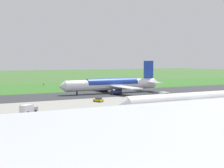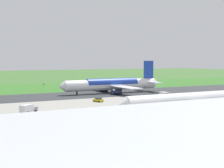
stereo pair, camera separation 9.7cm
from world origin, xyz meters
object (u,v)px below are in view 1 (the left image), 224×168
at_px(airliner_parked_mid, 191,100).
at_px(service_truck_baggage, 28,109).
at_px(traffic_cone_orange, 35,89).
at_px(service_truck_fuel, 165,95).
at_px(service_car_ops, 98,100).
at_px(airliner_main, 113,84).
at_px(no_stopping_sign, 44,86).

xyz_separation_m(airliner_parked_mid, service_truck_baggage, (43.12, -23.32, -2.60)).
bearing_deg(service_truck_baggage, traffic_cone_orange, -106.29).
xyz_separation_m(service_truck_fuel, traffic_cone_orange, (37.03, -68.46, -1.13)).
xyz_separation_m(service_truck_baggage, service_car_ops, (-30.47, -14.27, -0.56)).
distance_m(airliner_main, service_truck_fuel, 31.50).
relative_size(service_car_ops, traffic_cone_orange, 8.27).
relative_size(service_car_ops, no_stopping_sign, 1.64).
xyz_separation_m(service_truck_baggage, service_truck_fuel, (-60.35, -11.32, 0.00)).
bearing_deg(service_car_ops, traffic_cone_orange, -83.77).
bearing_deg(no_stopping_sign, service_car_ops, 90.64).
relative_size(service_truck_fuel, service_car_ops, 1.29).
relative_size(service_truck_baggage, traffic_cone_orange, 11.04).
distance_m(service_truck_baggage, no_stopping_sign, 88.77).
height_order(airliner_main, service_truck_fuel, airliner_main).
xyz_separation_m(no_stopping_sign, traffic_cone_orange, (6.37, 3.88, -1.36)).
height_order(airliner_main, traffic_cone_orange, airliner_main).
xyz_separation_m(airliner_main, traffic_cone_orange, (28.22, -38.36, -4.08)).
bearing_deg(service_truck_fuel, airliner_parked_mid, 63.55).
relative_size(service_truck_baggage, no_stopping_sign, 2.19).
bearing_deg(airliner_main, traffic_cone_orange, -53.66).
xyz_separation_m(airliner_parked_mid, service_car_ops, (12.65, -37.59, -3.15)).
bearing_deg(service_truck_fuel, service_truck_baggage, 10.63).
bearing_deg(airliner_main, service_truck_baggage, 38.79).
height_order(service_car_ops, no_stopping_sign, no_stopping_sign).
distance_m(service_truck_fuel, traffic_cone_orange, 77.84).
distance_m(airliner_main, service_car_ops, 34.54).
bearing_deg(airliner_parked_mid, service_truck_fuel, -116.45).
bearing_deg(airliner_parked_mid, airliner_main, -97.42).
relative_size(service_truck_baggage, service_truck_fuel, 1.04).
relative_size(airliner_parked_mid, no_stopping_sign, 18.04).
bearing_deg(traffic_cone_orange, airliner_main, 126.34).
bearing_deg(service_truck_baggage, service_car_ops, -154.89).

